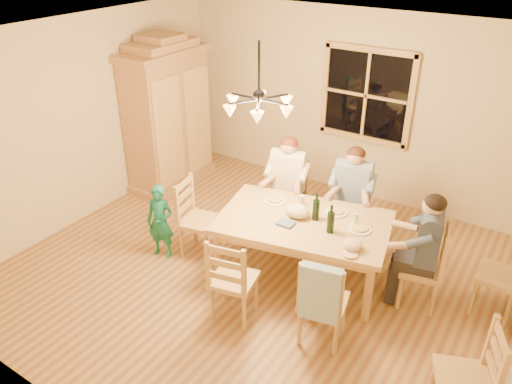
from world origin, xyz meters
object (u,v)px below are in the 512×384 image
Objects in this scene: chair_far_left at (287,210)px; chair_end_left at (200,232)px; chair_far_right at (349,222)px; chair_end_right at (419,279)px; adult_plaid_man at (353,185)px; wine_bottle_a at (316,207)px; dining_table at (303,228)px; chandelier at (259,104)px; adult_slate_man at (427,237)px; chair_near_right at (322,313)px; armoire at (168,119)px; chair_spare_back at (496,287)px; wine_bottle_b at (331,219)px; child at (160,222)px; chair_near_left at (234,291)px; adult_woman at (288,174)px.

chair_end_left is at bearing 46.74° from chair_far_left.
chair_end_right is (1.10, -0.67, 0.00)m from chair_far_right.
adult_plaid_man is 2.65× the size of wine_bottle_a.
wine_bottle_a is (0.10, 0.08, 0.26)m from dining_table.
adult_slate_man is at bearing 15.79° from chandelier.
chair_near_right is at bearing 136.74° from adult_slate_man.
adult_slate_man is (1.73, 0.49, -1.24)m from chandelier.
armoire is 2.32× the size of chair_spare_back.
chair_near_right is at bearing -67.37° from wine_bottle_b.
adult_slate_man reaches higher than chair_near_right.
chair_far_right is 0.54m from adult_plaid_man.
adult_slate_man reaches higher than chair_end_right.
wine_bottle_a is at bearing 110.38° from chair_near_right.
wine_bottle_b is (0.18, -1.01, 0.62)m from chair_far_right.
chair_far_left is 1.22m from chair_end_left.
chair_far_left is 1.68m from child.
chair_far_right is 1.86m from chair_spare_back.
chair_spare_back is at bearing -78.98° from adult_slate_man.
wine_bottle_b reaches higher than chair_near_right.
chair_far_left is 1.00× the size of chair_near_right.
armoire is 2.32× the size of chair_near_left.
adult_woman is at bearing -0.00° from chair_far_right.
chair_near_left is at bearing -124.61° from wine_bottle_b.
wine_bottle_b reaches higher than chair_spare_back.
chair_end_left is 1.75m from wine_bottle_b.
armoire is 2.09m from child.
chair_far_right is 1.29m from chair_end_right.
chair_far_right is at bearing 23.91° from child.
chair_spare_back is at bearing 156.56° from chair_far_right.
chair_far_right and chair_spare_back have the same top height.
adult_plaid_man is at bearing -12.02° from chair_far_right.
chair_near_left and chair_near_right have the same top height.
chair_near_right and chair_end_right have the same top height.
chair_far_left is at bearing 117.90° from chair_near_right.
adult_plaid_man is at bearing 23.91° from child.
adult_woman is at bearing -116.06° from chair_far_left.
chandelier is 0.78× the size of chair_far_right.
armoire is 2.63× the size of adult_plaid_man.
chair_far_left is 1.13× the size of adult_slate_man.
chair_far_right is 1.13× the size of adult_slate_man.
chair_near_left is 2.06m from adult_slate_man.
dining_table is 1.35m from chair_end_left.
chair_near_right is at bearing -57.60° from wine_bottle_a.
child is (-1.75, -0.65, -0.45)m from wine_bottle_a.
dining_table is at bearing 90.00° from adult_slate_man.
chair_spare_back is at bearing 1.69° from child.
chair_end_left is (-1.00, 0.69, 0.00)m from chair_near_left.
chair_near_left is at bearing -31.98° from child.
adult_woman is 0.84m from adult_plaid_man.
chair_near_left is (0.37, -1.74, 0.00)m from chair_far_left.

